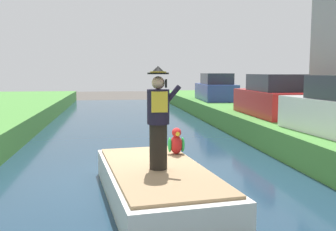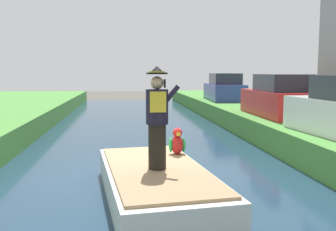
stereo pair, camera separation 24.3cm
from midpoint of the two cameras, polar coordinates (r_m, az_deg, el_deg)
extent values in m
plane|color=#4C4742|center=(8.72, -1.76, -9.84)|extent=(80.00, 80.00, 0.00)
cube|color=#1E384C|center=(8.71, -1.77, -9.53)|extent=(7.19, 48.00, 0.10)
cube|color=silver|center=(7.21, -0.75, -10.23)|extent=(2.28, 4.38, 0.56)
cube|color=#997A56|center=(7.13, -0.75, -7.88)|extent=(2.10, 4.03, 0.05)
cylinder|color=black|center=(6.92, -0.61, -4.63)|extent=(0.32, 0.32, 0.82)
cylinder|color=black|center=(6.82, -0.62, 1.32)|extent=(0.40, 0.40, 0.62)
cube|color=gold|center=(6.62, -0.45, 2.03)|extent=(0.28, 0.06, 0.36)
sphere|color=#DBA884|center=(6.79, -0.62, 4.89)|extent=(0.23, 0.23, 0.23)
cylinder|color=black|center=(6.79, -0.63, 6.29)|extent=(0.38, 0.38, 0.03)
cone|color=black|center=(6.79, -0.63, 6.88)|extent=(0.26, 0.26, 0.12)
cylinder|color=gold|center=(6.79, -0.63, 6.50)|extent=(0.29, 0.29, 0.02)
cylinder|color=black|center=(6.79, 1.26, 2.82)|extent=(0.38, 0.09, 0.43)
cube|color=black|center=(6.75, 0.53, 4.80)|extent=(0.03, 0.08, 0.15)
ellipsoid|color=red|center=(8.19, 2.22, -4.37)|extent=(0.26, 0.32, 0.40)
sphere|color=red|center=(8.11, 2.27, -2.55)|extent=(0.20, 0.20, 0.20)
cone|color=yellow|center=(8.01, 2.39, -2.73)|extent=(0.09, 0.09, 0.09)
ellipsoid|color=green|center=(8.17, 1.25, -4.40)|extent=(0.08, 0.20, 0.32)
ellipsoid|color=green|center=(8.22, 3.19, -4.35)|extent=(0.08, 0.20, 0.32)
cube|color=red|center=(14.56, 16.68, 1.77)|extent=(1.76, 4.02, 0.90)
cube|color=#2D333D|center=(14.34, 17.10, 4.69)|extent=(1.48, 2.22, 0.60)
cube|color=#2D4293|center=(21.85, 8.63, 3.48)|extent=(1.93, 4.09, 0.90)
cube|color=#2D333D|center=(21.63, 8.81, 5.43)|extent=(1.57, 2.28, 0.60)
camera|label=1|loc=(0.12, -89.07, 0.11)|focal=40.97mm
camera|label=2|loc=(0.12, 90.93, -0.11)|focal=40.97mm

